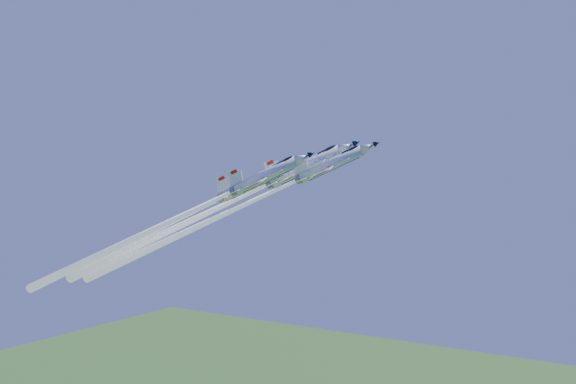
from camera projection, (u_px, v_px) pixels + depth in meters
The scene contains 4 objects.
jet_lead at pixel (225, 214), 104.74m from camera, with size 41.95×16.07×41.28m.
jet_left at pixel (207, 213), 112.12m from camera, with size 45.70×17.65×42.59m.
jet_right at pixel (164, 224), 99.56m from camera, with size 40.50×15.54×39.40m.
jet_slot at pixel (184, 215), 107.29m from camera, with size 36.36×14.21×31.13m.
Camera 1 is at (53.23, -84.58, 105.90)m, focal length 40.00 mm.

